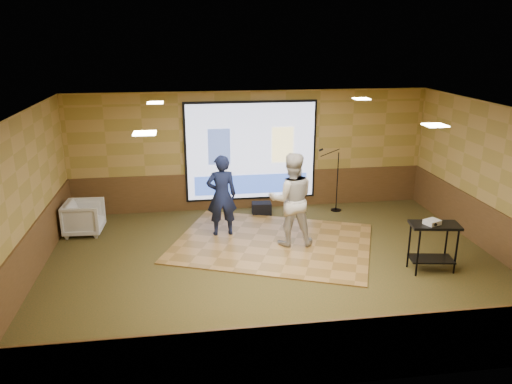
{
  "coord_description": "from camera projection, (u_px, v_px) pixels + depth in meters",
  "views": [
    {
      "loc": [
        -1.65,
        -8.66,
        4.33
      ],
      "look_at": [
        -0.27,
        0.72,
        1.3
      ],
      "focal_mm": 35.0,
      "sensor_mm": 36.0,
      "label": 1
    }
  ],
  "objects": [
    {
      "name": "mic_stand",
      "position": [
        335.0,
        192.0,
        12.6
      ],
      "size": [
        0.64,
        0.26,
        1.64
      ],
      "rotation": [
        0.0,
        0.0,
        -0.27
      ],
      "color": "black",
      "rests_on": "ground"
    },
    {
      "name": "player_right",
      "position": [
        291.0,
        199.0,
        10.38
      ],
      "size": [
        1.01,
        0.82,
        1.99
      ],
      "primitive_type": "imported",
      "rotation": [
        0.0,
        0.0,
        3.07
      ],
      "color": "beige",
      "rests_on": "dance_floor"
    },
    {
      "name": "downlight_nw",
      "position": [
        155.0,
        103.0,
        10.2
      ],
      "size": [
        0.32,
        0.32,
        0.02
      ],
      "primitive_type": "cube",
      "color": "#FFEDBF",
      "rests_on": "room_shell"
    },
    {
      "name": "downlight_sw",
      "position": [
        145.0,
        133.0,
        7.09
      ],
      "size": [
        0.32,
        0.32,
        0.02
      ],
      "primitive_type": "cube",
      "color": "#FFEDBF",
      "rests_on": "room_shell"
    },
    {
      "name": "downlight_ne",
      "position": [
        361.0,
        99.0,
        10.81
      ],
      "size": [
        0.32,
        0.32,
        0.02
      ],
      "primitive_type": "cube",
      "color": "#FFEDBF",
      "rests_on": "room_shell"
    },
    {
      "name": "projector_screen",
      "position": [
        251.0,
        152.0,
        12.5
      ],
      "size": [
        3.32,
        0.06,
        2.52
      ],
      "color": "black",
      "rests_on": "room_shell"
    },
    {
      "name": "projector",
      "position": [
        432.0,
        222.0,
        9.23
      ],
      "size": [
        0.33,
        0.3,
        0.09
      ],
      "primitive_type": "cube",
      "rotation": [
        0.0,
        0.0,
        0.37
      ],
      "color": "silver",
      "rests_on": "av_table"
    },
    {
      "name": "player_left",
      "position": [
        222.0,
        195.0,
        10.91
      ],
      "size": [
        0.68,
        0.47,
        1.82
      ],
      "primitive_type": "imported",
      "rotation": [
        0.0,
        0.0,
        3.2
      ],
      "color": "#131A3B",
      "rests_on": "dance_floor"
    },
    {
      "name": "wainscot_front",
      "position": [
        326.0,
        353.0,
        6.28
      ],
      "size": [
        9.0,
        0.04,
        0.95
      ],
      "primitive_type": "cube",
      "color": "#4D3419",
      "rests_on": "ground"
    },
    {
      "name": "wainscot_right",
      "position": [
        491.0,
        231.0,
        10.18
      ],
      "size": [
        0.04,
        7.0,
        0.95
      ],
      "primitive_type": "cube",
      "color": "#4D3419",
      "rests_on": "ground"
    },
    {
      "name": "ground",
      "position": [
        275.0,
        266.0,
        9.71
      ],
      "size": [
        9.0,
        9.0,
        0.0
      ],
      "primitive_type": "plane",
      "color": "#2C3819",
      "rests_on": "ground"
    },
    {
      "name": "dance_floor",
      "position": [
        273.0,
        243.0,
        10.76
      ],
      "size": [
        4.96,
        4.42,
        0.03
      ],
      "primitive_type": "cube",
      "rotation": [
        0.0,
        0.0,
        -0.38
      ],
      "color": "olive",
      "rests_on": "ground"
    },
    {
      "name": "duffel_bag",
      "position": [
        262.0,
        208.0,
        12.47
      ],
      "size": [
        0.49,
        0.34,
        0.29
      ],
      "primitive_type": "cube",
      "rotation": [
        0.0,
        0.0,
        -0.05
      ],
      "color": "black",
      "rests_on": "ground"
    },
    {
      "name": "banquet_chair",
      "position": [
        84.0,
        218.0,
        11.19
      ],
      "size": [
        0.87,
        0.85,
        0.75
      ],
      "primitive_type": "imported",
      "rotation": [
        0.0,
        0.0,
        1.52
      ],
      "color": "gray",
      "rests_on": "ground"
    },
    {
      "name": "av_table",
      "position": [
        434.0,
        238.0,
        9.34
      ],
      "size": [
        0.9,
        0.47,
        0.95
      ],
      "rotation": [
        0.0,
        0.0,
        -0.16
      ],
      "color": "black",
      "rests_on": "ground"
    },
    {
      "name": "wainscot_back",
      "position": [
        251.0,
        190.0,
        12.84
      ],
      "size": [
        9.0,
        0.04,
        0.95
      ],
      "primitive_type": "cube",
      "color": "#4D3419",
      "rests_on": "ground"
    },
    {
      "name": "wainscot_left",
      "position": [
        30.0,
        258.0,
        8.94
      ],
      "size": [
        0.04,
        7.0,
        0.95
      ],
      "primitive_type": "cube",
      "color": "#4D3419",
      "rests_on": "ground"
    },
    {
      "name": "room_shell",
      "position": [
        277.0,
        162.0,
        9.07
      ],
      "size": [
        9.04,
        7.04,
        3.02
      ],
      "color": "#B18F49",
      "rests_on": "ground"
    },
    {
      "name": "downlight_se",
      "position": [
        435.0,
        125.0,
        7.7
      ],
      "size": [
        0.32,
        0.32,
        0.02
      ],
      "primitive_type": "cube",
      "color": "#FFEDBF",
      "rests_on": "room_shell"
    }
  ]
}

